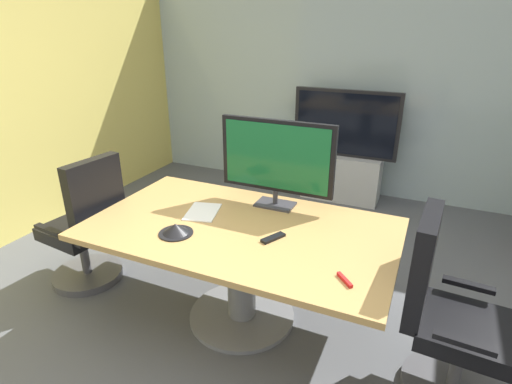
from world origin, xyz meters
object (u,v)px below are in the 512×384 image
object	(u,v)px
office_chair_right	(447,325)
remote_control	(273,238)
tv_monitor	(277,159)
conference_phone	(176,229)
office_chair_left	(88,233)
wall_display_unit	(342,164)
conference_table	(241,250)

from	to	relation	value
office_chair_right	remote_control	size ratio (longest dim) A/B	6.41
tv_monitor	conference_phone	bearing A→B (deg)	-121.82
tv_monitor	remote_control	bearing A→B (deg)	-70.01
office_chair_right	office_chair_left	bearing A→B (deg)	94.04
tv_monitor	remote_control	xyz separation A→B (m)	(0.18, -0.48, -0.35)
office_chair_left	wall_display_unit	size ratio (longest dim) A/B	0.83
office_chair_left	conference_table	bearing A→B (deg)	100.77
remote_control	tv_monitor	bearing A→B (deg)	136.38
office_chair_right	wall_display_unit	xyz separation A→B (m)	(-1.16, 2.53, -0.01)
office_chair_right	wall_display_unit	world-z (taller)	wall_display_unit
office_chair_right	remote_control	distance (m)	1.08
tv_monitor	remote_control	distance (m)	0.62
office_chair_left	remote_control	distance (m)	1.60
conference_phone	office_chair_left	bearing A→B (deg)	170.79
conference_table	office_chair_left	xyz separation A→B (m)	(-1.30, -0.10, -0.11)
office_chair_right	remote_control	world-z (taller)	office_chair_right
tv_monitor	remote_control	world-z (taller)	tv_monitor
tv_monitor	wall_display_unit	xyz separation A→B (m)	(0.05, 2.03, -0.66)
office_chair_left	office_chair_right	world-z (taller)	same
office_chair_left	conference_phone	world-z (taller)	office_chair_left
wall_display_unit	remote_control	distance (m)	2.54
office_chair_right	conference_phone	xyz separation A→B (m)	(-1.63, -0.17, 0.32)
office_chair_left	tv_monitor	world-z (taller)	tv_monitor
wall_display_unit	office_chair_right	bearing A→B (deg)	-65.32
wall_display_unit	conference_phone	xyz separation A→B (m)	(-0.47, -2.71, 0.33)
tv_monitor	conference_phone	world-z (taller)	tv_monitor
conference_table	conference_phone	distance (m)	0.47
office_chair_left	office_chair_right	distance (m)	2.61
conference_phone	remote_control	world-z (taller)	conference_phone
wall_display_unit	conference_table	bearing A→B (deg)	-93.27
wall_display_unit	remote_control	size ratio (longest dim) A/B	7.71
office_chair_right	conference_phone	bearing A→B (deg)	99.76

